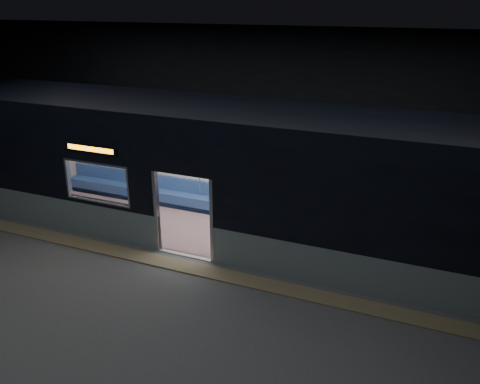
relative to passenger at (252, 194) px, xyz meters
The scene contains 7 objects.
station_floor 3.70m from the passenger, 100.87° to the right, with size 24.00×14.00×0.01m, color #47494C.
station_envelope 4.60m from the passenger, 100.87° to the right, with size 24.00×14.00×5.00m.
tactile_strip 3.17m from the passenger, 102.81° to the right, with size 22.80×0.50×0.03m, color #8C7F59.
metro_car 1.60m from the passenger, 124.22° to the right, with size 18.00×3.04×3.35m.
passenger is the anchor object (origin of this frame).
handbag 0.26m from the passenger, 94.63° to the right, with size 0.29×0.24×0.14m, color black.
transit_map 2.66m from the passenger, ahead, with size 0.90×0.03×0.59m, color white.
Camera 1 is at (5.50, -8.34, 5.74)m, focal length 38.00 mm.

